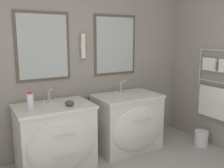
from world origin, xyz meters
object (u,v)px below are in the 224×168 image
object	(u,v)px
vanity_left	(56,137)
vanity_right	(128,122)
amenity_bowl	(70,103)
toiletry_bottle	(30,102)
waste_bin	(201,138)

from	to	relation	value
vanity_left	vanity_right	distance (m)	1.06
vanity_right	amenity_bowl	size ratio (longest dim) A/B	8.28
vanity_right	amenity_bowl	xyz separation A→B (m)	(-0.90, -0.09, 0.42)
toiletry_bottle	waste_bin	bearing A→B (deg)	-9.96
vanity_right	waste_bin	size ratio (longest dim) A/B	4.05
vanity_left	vanity_right	world-z (taller)	same
toiletry_bottle	amenity_bowl	xyz separation A→B (m)	(0.44, -0.03, -0.07)
amenity_bowl	waste_bin	size ratio (longest dim) A/B	0.49
vanity_right	amenity_bowl	distance (m)	1.00
toiletry_bottle	waste_bin	world-z (taller)	toiletry_bottle
vanity_left	waste_bin	distance (m)	2.12
toiletry_bottle	amenity_bowl	size ratio (longest dim) A/B	1.98
waste_bin	vanity_left	bearing A→B (deg)	167.03
amenity_bowl	waste_bin	xyz separation A→B (m)	(1.89, -0.38, -0.70)
vanity_right	waste_bin	world-z (taller)	vanity_right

